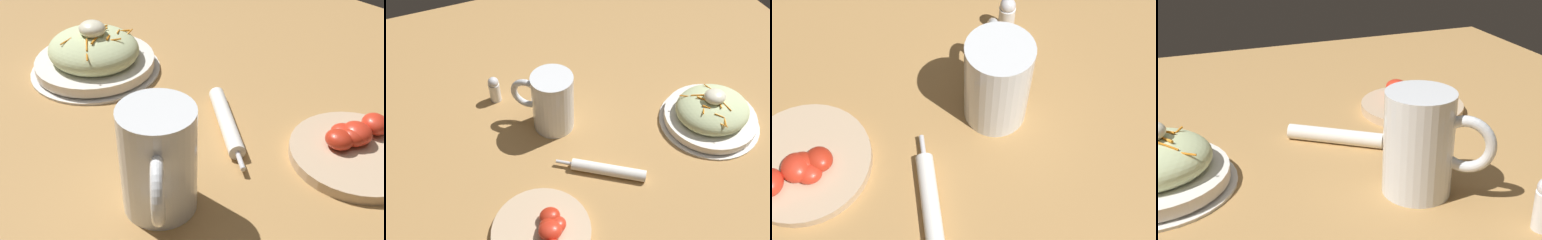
# 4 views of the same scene
# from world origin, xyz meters

# --- Properties ---
(ground_plane) EXTENTS (1.43, 1.43, 0.00)m
(ground_plane) POSITION_xyz_m (0.00, 0.00, 0.00)
(ground_plane) COLOR #B2844C
(beer_mug) EXTENTS (0.13, 0.12, 0.15)m
(beer_mug) POSITION_xyz_m (-0.11, 0.09, 0.06)
(beer_mug) COLOR white
(beer_mug) RESTS_ON ground_plane
(napkin_roll) EXTENTS (0.17, 0.13, 0.03)m
(napkin_roll) POSITION_xyz_m (-0.06, -0.10, 0.01)
(napkin_roll) COLOR white
(napkin_roll) RESTS_ON ground_plane
(tomato_plate) EXTENTS (0.19, 0.19, 0.05)m
(tomato_plate) POSITION_xyz_m (-0.23, -0.18, 0.01)
(tomato_plate) COLOR #D1B28E
(tomato_plate) RESTS_ON ground_plane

